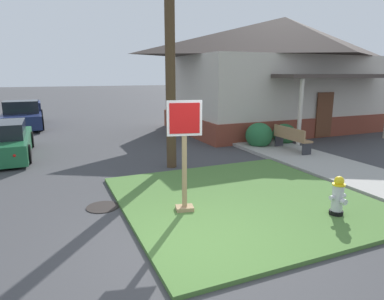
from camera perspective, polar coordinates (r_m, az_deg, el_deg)
ground_plane at (r=5.81m, az=0.57°, el=-16.55°), size 160.00×160.00×0.00m
grass_corner_patch at (r=7.89m, az=8.60°, el=-8.19°), size 5.38×5.40×0.08m
sidewalk_strip at (r=12.95m, az=14.69°, el=-0.05°), size 2.20×14.79×0.12m
fire_hydrant at (r=7.35m, az=23.53°, el=-7.30°), size 0.38×0.34×0.80m
stop_sign at (r=6.73m, az=-1.29°, el=-1.54°), size 0.68×0.35×2.27m
manhole_cover at (r=7.68m, az=-14.95°, el=-9.33°), size 0.70×0.70×0.02m
parked_sedan_green at (r=13.40m, az=-29.54°, el=1.23°), size 1.85×4.38×1.25m
pickup_truck_navy at (r=20.54m, az=-26.79°, el=5.21°), size 2.08×5.62×1.48m
street_bench at (r=12.70m, az=16.49°, el=2.05°), size 0.44×1.72×0.85m
utility_pole at (r=10.31m, az=-3.84°, el=22.24°), size 1.52×0.30×8.75m
corner_house at (r=18.60m, az=15.08°, el=12.56°), size 11.49×7.86×5.66m
shrub_near_porch at (r=14.25m, az=15.41°, el=2.59°), size 0.96×0.96×0.86m
shrub_by_curb at (r=13.39m, az=11.32°, el=2.45°), size 1.06×1.06×0.99m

